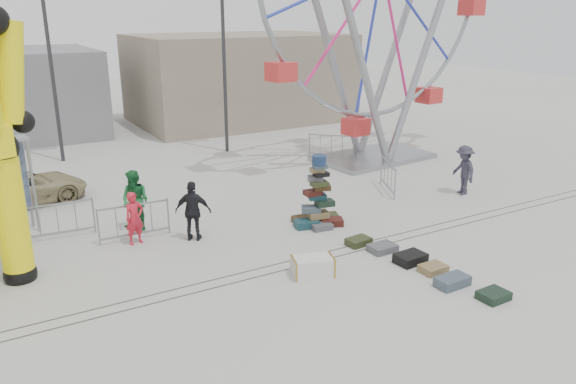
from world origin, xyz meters
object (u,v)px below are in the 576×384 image
barricade_dummy_b (58,221)px  barricade_wheel_front (388,177)px  suitcase_tower (318,205)px  parked_suv (23,188)px  pedestrian_grey (464,170)px  steamer_trunk (313,266)px  lamp_post_left (52,57)px  pedestrian_black (193,211)px  lamp_post_right (226,53)px  pedestrian_red (135,218)px  barricade_dummy_c (134,222)px  pedestrian_green (135,201)px  barricade_wheel_back (331,146)px

barricade_dummy_b → barricade_wheel_front: size_ratio=1.00×
suitcase_tower → parked_suv: bearing=155.6°
pedestrian_grey → steamer_trunk: bearing=-56.9°
lamp_post_left → barricade_dummy_b: size_ratio=4.00×
pedestrian_black → pedestrian_grey: 9.96m
lamp_post_left → pedestrian_grey: (11.60, -12.16, -3.59)m
lamp_post_right → pedestrian_black: bearing=-119.7°
lamp_post_right → barricade_dummy_b: bearing=-140.0°
suitcase_tower → barricade_dummy_b: suitcase_tower is taller
pedestrian_red → pedestrian_black: size_ratio=0.87×
barricade_wheel_front → pedestrian_grey: pedestrian_grey is taller
lamp_post_left → pedestrian_grey: lamp_post_left is taller
barricade_dummy_c → pedestrian_red: pedestrian_red is taller
steamer_trunk → parked_suv: 11.08m
pedestrian_red → pedestrian_grey: 11.55m
lamp_post_right → suitcase_tower: size_ratio=3.63×
barricade_dummy_c → steamer_trunk: bearing=-52.4°
steamer_trunk → pedestrian_red: size_ratio=0.67×
barricade_wheel_front → pedestrian_red: pedestrian_red is taller
barricade_dummy_b → pedestrian_red: size_ratio=1.31×
pedestrian_green → barricade_dummy_b: bearing=-140.4°
pedestrian_grey → parked_suv: (-13.80, 6.72, -0.32)m
barricade_dummy_b → pedestrian_grey: (13.30, -2.87, 0.34)m
lamp_post_right → pedestrian_grey: lamp_post_right is taller
barricade_wheel_back → lamp_post_right: bearing=176.7°
pedestrian_red → parked_suv: pedestrian_red is taller
lamp_post_right → pedestrian_red: 11.74m
pedestrian_grey → pedestrian_black: bearing=-80.6°
barricade_dummy_c → pedestrian_red: (-0.06, -0.31, 0.21)m
steamer_trunk → pedestrian_black: bearing=132.8°
lamp_post_left → suitcase_tower: bearing=-65.9°
parked_suv → barricade_dummy_b: bearing=178.9°
barricade_wheel_back → pedestrian_black: 10.44m
lamp_post_right → barricade_dummy_c: (-6.80, -8.47, -3.93)m
suitcase_tower → lamp_post_left: bearing=130.9°
suitcase_tower → parked_suv: size_ratio=0.54×
lamp_post_right → pedestrian_black: size_ratio=4.55×
parked_suv → pedestrian_grey: bearing=-124.6°
lamp_post_left → barricade_dummy_b: lamp_post_left is taller
pedestrian_black → parked_suv: 7.07m
suitcase_tower → parked_suv: suitcase_tower is taller
barricade_dummy_c → pedestrian_green: (0.27, 0.75, 0.37)m
pedestrian_red → pedestrian_black: bearing=-33.3°
pedestrian_red → pedestrian_green: (0.33, 1.06, 0.16)m
pedestrian_red → pedestrian_black: 1.64m
parked_suv → pedestrian_black: bearing=-155.4°
suitcase_tower → pedestrian_red: 5.45m
suitcase_tower → pedestrian_green: (-4.95, 2.38, 0.30)m
suitcase_tower → barricade_wheel_front: suitcase_tower is taller
lamp_post_left → pedestrian_black: (1.67, -11.36, -3.60)m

